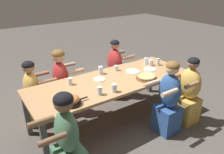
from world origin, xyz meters
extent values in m
plane|color=#514C47|center=(0.00, 0.00, 0.00)|extent=(18.00, 18.00, 0.00)
cube|color=tan|center=(0.00, 0.00, 0.72)|extent=(2.59, 0.94, 0.04)
cube|color=#4C4C51|center=(-1.24, -0.41, 0.35)|extent=(0.07, 0.07, 0.70)
cube|color=#4C4C51|center=(1.24, -0.41, 0.35)|extent=(0.07, 0.07, 0.70)
cube|color=#4C4C51|center=(-1.24, 0.41, 0.35)|extent=(0.07, 0.07, 0.70)
cube|color=#4C4C51|center=(1.24, 0.41, 0.35)|extent=(0.07, 0.07, 0.70)
cylinder|color=brown|center=(0.47, -0.26, 0.75)|extent=(0.33, 0.33, 0.02)
torus|color=#DBB26B|center=(0.47, -0.26, 0.78)|extent=(0.29, 0.29, 0.04)
cylinder|color=#E5C675|center=(0.47, -0.26, 0.78)|extent=(0.24, 0.24, 0.04)
cylinder|color=#E5C166|center=(0.50, -0.20, 0.80)|extent=(0.02, 0.02, 0.01)
cylinder|color=#E5C166|center=(0.55, -0.25, 0.80)|extent=(0.02, 0.02, 0.01)
cylinder|color=#E5C166|center=(0.40, -0.26, 0.80)|extent=(0.02, 0.02, 0.01)
cylinder|color=#E5C166|center=(0.51, -0.25, 0.80)|extent=(0.02, 0.02, 0.01)
cylinder|color=black|center=(-0.82, -0.31, 0.76)|extent=(0.23, 0.23, 0.04)
cylinder|color=black|center=(-0.65, -0.31, 0.77)|extent=(0.11, 0.02, 0.02)
ellipsoid|color=#C17038|center=(-0.82, -0.31, 0.81)|extent=(0.21, 0.21, 0.11)
cylinder|color=white|center=(0.48, 0.08, 0.75)|extent=(0.23, 0.23, 0.01)
cube|color=#B7B7BC|center=(0.48, 0.08, 0.76)|extent=(0.07, 0.16, 0.01)
cylinder|color=white|center=(-0.15, 0.12, 0.75)|extent=(0.18, 0.18, 0.01)
cube|color=#B7B7BC|center=(-0.15, 0.12, 0.76)|extent=(0.03, 0.13, 0.01)
cylinder|color=white|center=(0.78, -0.02, 0.75)|extent=(0.21, 0.21, 0.01)
cube|color=#B7B7BC|center=(0.78, -0.02, 0.76)|extent=(0.04, 0.15, 0.01)
cylinder|color=silver|center=(0.28, 0.28, 0.79)|extent=(0.08, 0.08, 0.09)
cylinder|color=#1EA8DB|center=(0.28, 0.28, 0.77)|extent=(0.07, 0.07, 0.06)
cylinder|color=black|center=(0.29, 0.28, 0.80)|extent=(0.01, 0.01, 0.11)
cylinder|color=silver|center=(0.93, 0.13, 0.79)|extent=(0.08, 0.08, 0.11)
cylinder|color=silver|center=(0.93, 0.13, 0.77)|extent=(0.07, 0.07, 0.06)
cylinder|color=silver|center=(-0.20, -0.34, 0.80)|extent=(0.08, 0.08, 0.12)
cylinder|color=black|center=(-0.20, -0.34, 0.77)|extent=(0.07, 0.07, 0.06)
cylinder|color=silver|center=(1.04, 0.06, 0.81)|extent=(0.06, 0.06, 0.13)
cylinder|color=silver|center=(1.04, 0.06, 0.79)|extent=(0.05, 0.05, 0.09)
cylinder|color=silver|center=(-0.02, 0.31, 0.81)|extent=(0.08, 0.08, 0.13)
cylinder|color=silver|center=(-0.60, 0.21, 0.80)|extent=(0.07, 0.07, 0.11)
cylinder|color=silver|center=(-0.60, 0.21, 0.78)|extent=(0.06, 0.06, 0.08)
cylinder|color=silver|center=(-0.40, -0.29, 0.80)|extent=(0.07, 0.07, 0.12)
cylinder|color=silver|center=(-0.40, -0.29, 0.78)|extent=(0.06, 0.06, 0.08)
cylinder|color=silver|center=(0.90, 0.23, 0.80)|extent=(0.08, 0.08, 0.11)
cylinder|color=black|center=(0.90, 0.23, 0.77)|extent=(0.07, 0.07, 0.06)
cube|color=#B22D2D|center=(0.53, 0.69, 0.21)|extent=(0.32, 0.34, 0.43)
ellipsoid|color=#B22D2D|center=(0.53, 0.69, 0.70)|extent=(0.24, 0.36, 0.55)
sphere|color=#9E7051|center=(0.53, 0.69, 1.06)|extent=(0.17, 0.17, 0.17)
ellipsoid|color=black|center=(0.53, 0.69, 1.09)|extent=(0.17, 0.17, 0.12)
cylinder|color=#9E7051|center=(0.74, 0.86, 0.82)|extent=(0.28, 0.06, 0.06)
cylinder|color=#9E7051|center=(0.74, 0.52, 0.82)|extent=(0.28, 0.06, 0.06)
cube|color=#2D5193|center=(0.54, -0.69, 0.21)|extent=(0.32, 0.34, 0.43)
ellipsoid|color=#2D5193|center=(0.54, -0.69, 0.69)|extent=(0.24, 0.36, 0.53)
sphere|color=beige|center=(0.54, -0.69, 1.05)|extent=(0.19, 0.19, 0.19)
ellipsoid|color=brown|center=(0.54, -0.69, 1.08)|extent=(0.19, 0.19, 0.13)
cylinder|color=beige|center=(0.33, -0.86, 0.80)|extent=(0.28, 0.06, 0.06)
cylinder|color=beige|center=(0.33, -0.52, 0.80)|extent=(0.28, 0.06, 0.06)
cube|color=gold|center=(1.00, -0.69, 0.21)|extent=(0.32, 0.34, 0.43)
ellipsoid|color=gold|center=(1.00, -0.69, 0.68)|extent=(0.24, 0.36, 0.51)
sphere|color=#9E7051|center=(1.00, -0.69, 1.02)|extent=(0.17, 0.17, 0.17)
ellipsoid|color=black|center=(1.00, -0.69, 1.05)|extent=(0.18, 0.18, 0.12)
cylinder|color=#9E7051|center=(0.79, -0.86, 0.79)|extent=(0.28, 0.06, 0.06)
cylinder|color=#9E7051|center=(0.79, -0.52, 0.79)|extent=(0.28, 0.06, 0.06)
cube|color=gold|center=(-1.05, 0.69, 0.21)|extent=(0.32, 0.34, 0.43)
ellipsoid|color=gold|center=(-1.05, 0.69, 0.65)|extent=(0.24, 0.36, 0.45)
sphere|color=#9E7051|center=(-1.05, 0.69, 0.96)|extent=(0.18, 0.18, 0.18)
ellipsoid|color=black|center=(-1.05, 0.69, 1.00)|extent=(0.18, 0.18, 0.13)
cylinder|color=#9E7051|center=(-0.84, 0.86, 0.74)|extent=(0.28, 0.06, 0.06)
cylinder|color=#9E7051|center=(-0.84, 0.52, 0.74)|extent=(0.28, 0.06, 0.06)
cube|color=#B22D2D|center=(-0.57, 0.69, 0.21)|extent=(0.32, 0.34, 0.43)
ellipsoid|color=#B22D2D|center=(-0.57, 0.69, 0.69)|extent=(0.24, 0.36, 0.52)
sphere|color=tan|center=(-0.57, 0.69, 1.04)|extent=(0.20, 0.20, 0.20)
ellipsoid|color=brown|center=(-0.57, 0.69, 1.08)|extent=(0.21, 0.21, 0.14)
cylinder|color=tan|center=(-0.36, 0.86, 0.79)|extent=(0.28, 0.06, 0.06)
cylinder|color=tan|center=(-0.36, 0.52, 0.79)|extent=(0.28, 0.06, 0.06)
ellipsoid|color=#477556|center=(-1.06, -0.69, 0.68)|extent=(0.24, 0.36, 0.51)
sphere|color=brown|center=(-1.06, -0.69, 1.04)|extent=(0.20, 0.20, 0.20)
ellipsoid|color=black|center=(-1.06, -0.69, 1.07)|extent=(0.21, 0.21, 0.14)
cylinder|color=brown|center=(-1.27, -0.86, 0.79)|extent=(0.28, 0.06, 0.06)
cylinder|color=brown|center=(-1.27, -0.52, 0.79)|extent=(0.28, 0.06, 0.06)
camera|label=1|loc=(-1.72, -2.52, 2.16)|focal=35.00mm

